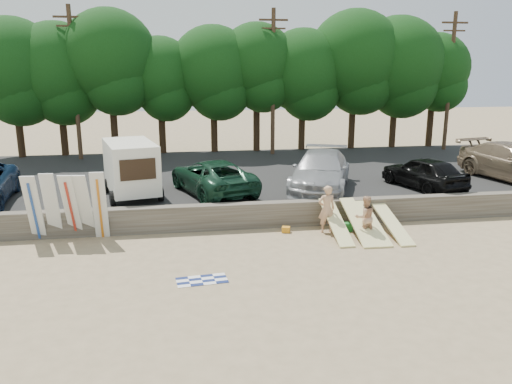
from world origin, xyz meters
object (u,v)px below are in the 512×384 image
box_trailer (131,166)px  beachgoer_a (327,209)px  car_1 (212,176)px  car_2 (321,171)px  car_3 (424,172)px  beachgoer_b (365,217)px  cooler (347,227)px

box_trailer → beachgoer_a: box_trailer is taller
beachgoer_a → box_trailer: bearing=-29.4°
car_1 → car_2: (4.92, -0.16, 0.12)m
car_3 → beachgoer_a: car_3 is taller
beachgoer_b → cooler: 1.16m
car_2 → beachgoer_a: (-0.89, -3.96, -0.65)m
car_2 → car_3: bearing=15.9°
beachgoer_a → beachgoer_b: bearing=142.0°
car_1 → car_2: car_2 is taller
beachgoer_a → cooler: size_ratio=4.84×
beachgoer_a → beachgoer_b: size_ratio=1.14×
car_2 → cooler: (-0.06, -3.94, -1.41)m
car_2 → cooler: 4.19m
car_1 → car_3: size_ratio=1.22×
car_3 → cooler: car_3 is taller
box_trailer → car_3: box_trailer is taller
car_1 → beachgoer_a: 5.79m
box_trailer → car_1: bearing=-11.5°
car_3 → cooler: size_ratio=11.56×
car_1 → box_trailer: bearing=-16.6°
car_2 → beachgoer_a: 4.11m
car_2 → car_3: (4.78, -0.49, -0.12)m
car_1 → beachgoer_b: 7.26m
car_1 → beachgoer_b: car_1 is taller
cooler → box_trailer: bearing=156.7°
beachgoer_b → cooler: bearing=-73.6°
car_2 → beachgoer_b: car_2 is taller
beachgoer_b → box_trailer: bearing=-34.3°
cooler → beachgoer_b: bearing=-66.5°
box_trailer → car_1: size_ratio=0.76×
car_3 → beachgoer_b: bearing=28.9°
box_trailer → car_2: size_ratio=0.68×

